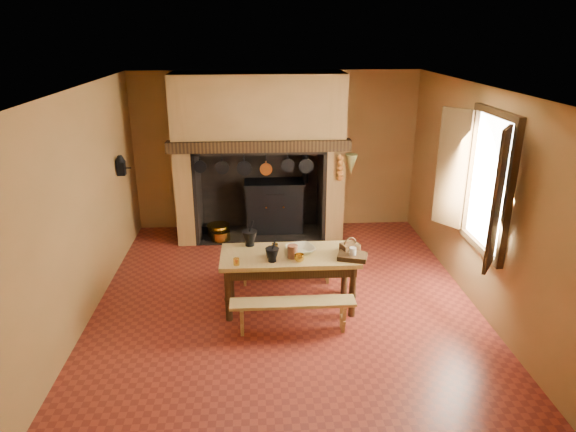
{
  "coord_description": "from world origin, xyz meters",
  "views": [
    {
      "loc": [
        -0.36,
        -6.21,
        3.46
      ],
      "look_at": [
        0.06,
        0.3,
        1.07
      ],
      "focal_mm": 32.0,
      "sensor_mm": 36.0,
      "label": 1
    }
  ],
  "objects_px": {
    "iron_range": "(275,206)",
    "work_table": "(289,262)",
    "wicker_basket": "(350,248)",
    "bench_front": "(293,309)",
    "mixing_bowl": "(300,250)",
    "coffee_grinder": "(271,252)"
  },
  "relations": [
    {
      "from": "wicker_basket",
      "to": "iron_range",
      "type": "bearing_deg",
      "value": 86.59
    },
    {
      "from": "work_table",
      "to": "coffee_grinder",
      "type": "xyz_separation_m",
      "value": [
        -0.24,
        -0.07,
        0.18
      ]
    },
    {
      "from": "bench_front",
      "to": "wicker_basket",
      "type": "distance_m",
      "value": 1.1
    },
    {
      "from": "work_table",
      "to": "mixing_bowl",
      "type": "relative_size",
      "value": 4.89
    },
    {
      "from": "work_table",
      "to": "wicker_basket",
      "type": "distance_m",
      "value": 0.8
    },
    {
      "from": "coffee_grinder",
      "to": "wicker_basket",
      "type": "bearing_deg",
      "value": -2.9
    },
    {
      "from": "iron_range",
      "to": "wicker_basket",
      "type": "bearing_deg",
      "value": -72.47
    },
    {
      "from": "wicker_basket",
      "to": "mixing_bowl",
      "type": "bearing_deg",
      "value": 156.67
    },
    {
      "from": "iron_range",
      "to": "bench_front",
      "type": "height_order",
      "value": "iron_range"
    },
    {
      "from": "bench_front",
      "to": "mixing_bowl",
      "type": "height_order",
      "value": "mixing_bowl"
    },
    {
      "from": "iron_range",
      "to": "mixing_bowl",
      "type": "distance_m",
      "value": 2.72
    },
    {
      "from": "iron_range",
      "to": "coffee_grinder",
      "type": "height_order",
      "value": "iron_range"
    },
    {
      "from": "work_table",
      "to": "iron_range",
      "type": "bearing_deg",
      "value": 91.77
    },
    {
      "from": "bench_front",
      "to": "wicker_basket",
      "type": "height_order",
      "value": "wicker_basket"
    },
    {
      "from": "iron_range",
      "to": "work_table",
      "type": "relative_size",
      "value": 0.92
    },
    {
      "from": "coffee_grinder",
      "to": "iron_range",
      "type": "bearing_deg",
      "value": 80.82
    },
    {
      "from": "bench_front",
      "to": "mixing_bowl",
      "type": "bearing_deg",
      "value": 77.26
    },
    {
      "from": "iron_range",
      "to": "coffee_grinder",
      "type": "bearing_deg",
      "value": -93.15
    },
    {
      "from": "work_table",
      "to": "bench_front",
      "type": "xyz_separation_m",
      "value": [
        -0.0,
        -0.62,
        -0.32
      ]
    },
    {
      "from": "wicker_basket",
      "to": "work_table",
      "type": "bearing_deg",
      "value": 157.81
    },
    {
      "from": "coffee_grinder",
      "to": "wicker_basket",
      "type": "relative_size",
      "value": 0.63
    },
    {
      "from": "work_table",
      "to": "mixing_bowl",
      "type": "height_order",
      "value": "mixing_bowl"
    }
  ]
}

